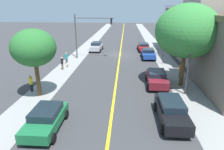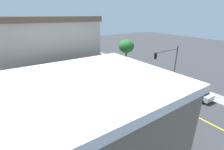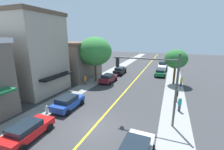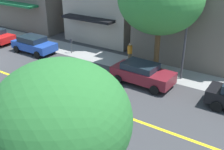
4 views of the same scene
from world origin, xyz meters
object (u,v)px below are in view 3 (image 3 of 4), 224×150
(blue_sedan_left_curb, at_px, (68,102))
(pedestrian_orange_shirt, at_px, (85,80))
(street_tree_left_near, at_px, (176,59))
(street_tree_right_corner, at_px, (95,51))
(parking_meter, at_px, (71,91))
(street_lamp, at_px, (101,57))
(maroon_sedan_left_curb, at_px, (108,78))
(small_dog, at_px, (175,102))
(pedestrian_black_shirt, at_px, (177,95))
(white_pickup_truck, at_px, (162,66))
(black_sedan_left_curb, at_px, (120,70))
(red_sedan_left_curb, at_px, (27,130))
(traffic_light_mast, at_px, (156,78))
(pedestrian_yellow_shirt, at_px, (181,81))
(green_sedan_right_curb, at_px, (160,72))
(fire_hydrant, at_px, (47,109))
(pedestrian_teal_shirt, at_px, (180,104))

(blue_sedan_left_curb, bearing_deg, pedestrian_orange_shirt, 18.25)
(street_tree_left_near, xyz_separation_m, street_tree_right_corner, (-13.45, -3.35, 1.11))
(parking_meter, xyz_separation_m, blue_sedan_left_curb, (1.72, -2.95, -0.08))
(street_tree_right_corner, distance_m, street_lamp, 2.39)
(maroon_sedan_left_curb, distance_m, small_dog, 12.45)
(street_lamp, bearing_deg, small_dog, -29.96)
(maroon_sedan_left_curb, distance_m, pedestrian_black_shirt, 12.16)
(street_tree_right_corner, xyz_separation_m, pedestrian_orange_shirt, (-0.62, -2.65, -4.66))
(street_tree_right_corner, relative_size, pedestrian_black_shirt, 4.81)
(maroon_sedan_left_curb, relative_size, small_dog, 5.45)
(maroon_sedan_left_curb, height_order, white_pickup_truck, white_pickup_truck)
(street_tree_left_near, distance_m, black_sedan_left_curb, 12.08)
(black_sedan_left_curb, xyz_separation_m, blue_sedan_left_curb, (-0.25, -17.86, -0.04))
(street_lamp, xyz_separation_m, red_sedan_left_curb, (2.29, -18.69, -3.60))
(street_tree_left_near, bearing_deg, traffic_light_mast, -97.96)
(street_lamp, distance_m, maroon_sedan_left_curb, 4.67)
(traffic_light_mast, distance_m, pedestrian_yellow_shirt, 13.77)
(blue_sedan_left_curb, bearing_deg, traffic_light_mast, -86.46)
(street_tree_left_near, distance_m, red_sedan_left_curb, 23.07)
(maroon_sedan_left_curb, bearing_deg, pedestrian_orange_shirt, 133.60)
(white_pickup_truck, bearing_deg, small_dog, -173.32)
(blue_sedan_left_curb, height_order, pedestrian_orange_shirt, pedestrian_orange_shirt)
(street_tree_right_corner, distance_m, green_sedan_right_curb, 14.45)
(traffic_light_mast, xyz_separation_m, maroon_sedan_left_curb, (-9.04, 10.57, -3.66))
(fire_hydrant, bearing_deg, black_sedan_left_curb, 84.85)
(traffic_light_mast, distance_m, street_lamp, 16.92)
(street_tree_left_near, distance_m, parking_meter, 17.66)
(white_pickup_truck, bearing_deg, traffic_light_mast, -179.06)
(fire_hydrant, height_order, pedestrian_yellow_shirt, pedestrian_yellow_shirt)
(red_sedan_left_curb, distance_m, pedestrian_yellow_shirt, 22.62)
(white_pickup_truck, distance_m, pedestrian_yellow_shirt, 13.58)
(street_tree_right_corner, height_order, black_sedan_left_curb, street_tree_right_corner)
(fire_hydrant, distance_m, white_pickup_truck, 30.03)
(parking_meter, bearing_deg, pedestrian_teal_shirt, 4.27)
(street_tree_left_near, xyz_separation_m, black_sedan_left_curb, (-11.02, 3.47, -3.55))
(street_tree_right_corner, relative_size, white_pickup_truck, 1.36)
(parking_meter, xyz_separation_m, black_sedan_left_curb, (1.97, 14.91, -0.04))
(street_tree_left_near, relative_size, parking_meter, 4.60)
(green_sedan_right_curb, xyz_separation_m, pedestrian_teal_shirt, (3.17, -15.40, 0.09))
(street_lamp, distance_m, white_pickup_truck, 17.51)
(pedestrian_black_shirt, height_order, small_dog, pedestrian_black_shirt)
(street_lamp, distance_m, pedestrian_orange_shirt, 5.95)
(fire_hydrant, relative_size, small_dog, 1.08)
(street_tree_left_near, bearing_deg, blue_sedan_left_curb, -128.05)
(street_tree_right_corner, xyz_separation_m, parking_meter, (0.47, -8.10, -4.63))
(street_tree_right_corner, bearing_deg, pedestrian_orange_shirt, -103.10)
(black_sedan_left_curb, xyz_separation_m, pedestrian_black_shirt, (11.34, -11.22, 0.07))
(fire_hydrant, relative_size, maroon_sedan_left_curb, 0.20)
(white_pickup_truck, distance_m, pedestrian_black_shirt, 20.15)
(green_sedan_right_curb, xyz_separation_m, pedestrian_black_shirt, (2.94, -12.71, 0.13))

